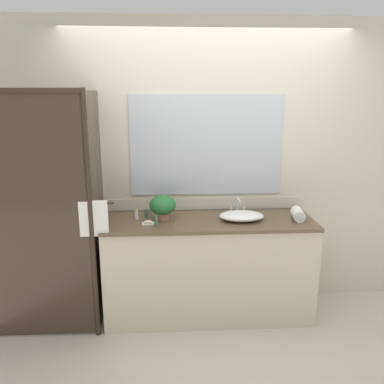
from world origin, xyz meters
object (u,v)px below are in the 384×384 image
object	(u,v)px
soap_dish	(148,223)
amenity_bottle_conditioner	(136,214)
potted_plant	(163,206)
amenity_bottle_shampoo	(146,214)
rolled_towel_near_edge	(298,214)
faucet	(238,208)
sink_basin	(241,216)
amenity_bottle_lotion	(156,221)

from	to	relation	value
soap_dish	amenity_bottle_conditioner	size ratio (longest dim) A/B	1.15
potted_plant	amenity_bottle_shampoo	size ratio (longest dim) A/B	2.86
potted_plant	soap_dish	xyz separation A→B (m)	(-0.12, -0.14, -0.11)
amenity_bottle_conditioner	rolled_towel_near_edge	world-z (taller)	rolled_towel_near_edge
faucet	soap_dish	world-z (taller)	faucet
potted_plant	soap_dish	world-z (taller)	potted_plant
sink_basin	amenity_bottle_shampoo	world-z (taller)	amenity_bottle_shampoo
potted_plant	rolled_towel_near_edge	size ratio (longest dim) A/B	1.19
amenity_bottle_shampoo	amenity_bottle_conditioner	xyz separation A→B (m)	(-0.08, -0.02, 0.00)
potted_plant	amenity_bottle_shampoo	xyz separation A→B (m)	(-0.15, 0.04, -0.08)
amenity_bottle_lotion	amenity_bottle_conditioner	size ratio (longest dim) A/B	1.16
faucet	amenity_bottle_conditioner	world-z (taller)	faucet
amenity_bottle_lotion	sink_basin	bearing A→B (deg)	10.57
faucet	amenity_bottle_conditioner	distance (m)	0.91
soap_dish	amenity_bottle_conditioner	world-z (taller)	amenity_bottle_conditioner
amenity_bottle_conditioner	amenity_bottle_shampoo	bearing A→B (deg)	14.01
faucet	soap_dish	bearing A→B (deg)	-161.19
sink_basin	soap_dish	distance (m)	0.80
sink_basin	potted_plant	distance (m)	0.68
sink_basin	amenity_bottle_lotion	world-z (taller)	amenity_bottle_lotion
potted_plant	amenity_bottle_conditioner	bearing A→B (deg)	175.86
faucet	amenity_bottle_shampoo	bearing A→B (deg)	-173.09
potted_plant	rolled_towel_near_edge	distance (m)	1.16
sink_basin	soap_dish	xyz separation A→B (m)	(-0.80, -0.08, -0.02)
amenity_bottle_lotion	amenity_bottle_shampoo	size ratio (longest dim) A/B	1.27
amenity_bottle_conditioner	sink_basin	bearing A→B (deg)	-4.83
sink_basin	amenity_bottle_lotion	distance (m)	0.74
soap_dish	rolled_towel_near_edge	world-z (taller)	rolled_towel_near_edge
soap_dish	amenity_bottle_shampoo	xyz separation A→B (m)	(-0.03, 0.17, 0.02)
amenity_bottle_lotion	soap_dish	bearing A→B (deg)	140.35
sink_basin	rolled_towel_near_edge	bearing A→B (deg)	-2.53
rolled_towel_near_edge	amenity_bottle_lotion	bearing A→B (deg)	-174.63
amenity_bottle_lotion	amenity_bottle_shampoo	world-z (taller)	amenity_bottle_lotion
faucet	soap_dish	xyz separation A→B (m)	(-0.80, -0.27, -0.04)
amenity_bottle_lotion	amenity_bottle_conditioner	distance (m)	0.28
amenity_bottle_shampoo	potted_plant	bearing A→B (deg)	-13.83
amenity_bottle_conditioner	potted_plant	bearing A→B (deg)	-4.14
faucet	amenity_bottle_lotion	world-z (taller)	faucet
sink_basin	amenity_bottle_conditioner	distance (m)	0.91
soap_dish	amenity_bottle_lotion	world-z (taller)	amenity_bottle_lotion
amenity_bottle_lotion	potted_plant	bearing A→B (deg)	75.56
amenity_bottle_shampoo	amenity_bottle_conditioner	bearing A→B (deg)	-165.99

